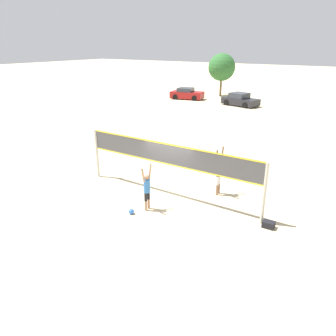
{
  "coord_description": "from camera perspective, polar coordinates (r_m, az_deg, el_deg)",
  "views": [
    {
      "loc": [
        7.5,
        -11.46,
        6.65
      ],
      "look_at": [
        0.0,
        0.0,
        1.4
      ],
      "focal_mm": 35.0,
      "sensor_mm": 36.0,
      "label": 1
    }
  ],
  "objects": [
    {
      "name": "tree_right_cluster",
      "position": [
        44.99,
        9.35,
        16.93
      ],
      "size": [
        3.49,
        3.49,
        5.43
      ],
      "color": "brown",
      "rests_on": "ground_plane"
    },
    {
      "name": "ground_plane",
      "position": [
        15.23,
        0.0,
        -4.92
      ],
      "size": [
        200.0,
        200.0,
        0.0
      ],
      "primitive_type": "plane",
      "color": "beige"
    },
    {
      "name": "volleyball",
      "position": [
        13.76,
        -6.4,
        -7.54
      ],
      "size": [
        0.23,
        0.23,
        0.23
      ],
      "color": "blue",
      "rests_on": "ground_plane"
    },
    {
      "name": "parked_car_mid",
      "position": [
        42.17,
        3.29,
        12.75
      ],
      "size": [
        4.29,
        2.62,
        1.39
      ],
      "rotation": [
        0.0,
        0.0,
        0.2
      ],
      "color": "maroon",
      "rests_on": "ground_plane"
    },
    {
      "name": "volleyball_net",
      "position": [
        14.53,
        0.0,
        1.51
      ],
      "size": [
        8.93,
        0.13,
        2.54
      ],
      "color": "beige",
      "rests_on": "ground_plane"
    },
    {
      "name": "player_blocker",
      "position": [
        15.13,
        8.88,
        -0.39
      ],
      "size": [
        0.28,
        0.72,
        2.26
      ],
      "rotation": [
        0.0,
        0.0,
        -1.57
      ],
      "color": "#8C664C",
      "rests_on": "ground_plane"
    },
    {
      "name": "player_spiker",
      "position": [
        13.65,
        -3.7,
        -3.36
      ],
      "size": [
        0.28,
        0.68,
        1.98
      ],
      "rotation": [
        0.0,
        0.0,
        1.57
      ],
      "color": "tan",
      "rests_on": "ground_plane"
    },
    {
      "name": "gear_bag",
      "position": [
        13.32,
        17.1,
        -9.38
      ],
      "size": [
        0.45,
        0.34,
        0.26
      ],
      "color": "black",
      "rests_on": "ground_plane"
    },
    {
      "name": "parked_car_near",
      "position": [
        38.41,
        12.45,
        11.48
      ],
      "size": [
        4.32,
        2.73,
        1.41
      ],
      "rotation": [
        0.0,
        0.0,
        -0.22
      ],
      "color": "#232328",
      "rests_on": "ground_plane"
    }
  ]
}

